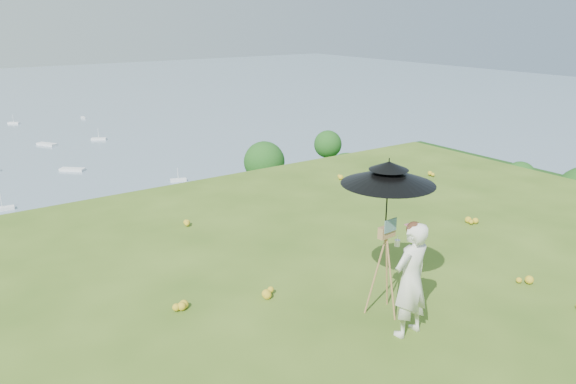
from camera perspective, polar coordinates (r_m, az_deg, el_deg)
ground at (r=10.00m, az=14.64°, el=-7.17°), size 14.00×14.00×0.00m
shoreline_tier at (r=90.46m, az=-26.89°, el=-10.77°), size 170.00×28.00×8.00m
slope_trees at (r=45.58m, az=-22.74°, el=-8.63°), size 110.00×50.00×6.00m
wildflowers at (r=10.12m, az=13.60°, el=-6.41°), size 10.00×10.50×0.12m
painter at (r=7.56m, az=12.35°, el=-8.69°), size 0.61×0.42×1.59m
field_easel at (r=8.05m, az=9.80°, el=-7.45°), size 0.60×0.60×1.45m
sun_umbrella at (r=7.70m, az=10.04°, el=-0.52°), size 1.32×1.32×1.09m
painter_cap at (r=7.26m, az=12.73°, el=-3.35°), size 0.21×0.24×0.10m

